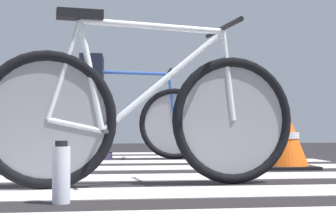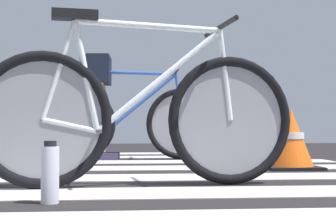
# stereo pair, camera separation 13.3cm
# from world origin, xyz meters

# --- Properties ---
(ground) EXTENTS (18.00, 14.00, 0.02)m
(ground) POSITION_xyz_m (0.00, 0.00, 0.01)
(ground) COLOR black
(crosswalk_markings) EXTENTS (5.40, 5.76, 0.00)m
(crosswalk_markings) POSITION_xyz_m (-0.03, 0.23, 0.02)
(crosswalk_markings) COLOR beige
(crosswalk_markings) RESTS_ON ground
(bicycle_1_of_2) EXTENTS (1.73, 0.52, 0.93)m
(bicycle_1_of_2) POSITION_xyz_m (0.63, -0.65, 0.41)
(bicycle_1_of_2) COLOR black
(bicycle_1_of_2) RESTS_ON ground
(bicycle_2_of_2) EXTENTS (1.74, 0.52, 0.93)m
(bicycle_2_of_2) POSITION_xyz_m (0.61, 1.74, 0.41)
(bicycle_2_of_2) COLOR black
(bicycle_2_of_2) RESTS_ON ground
(cyclist_2_of_2) EXTENTS (0.33, 0.42, 1.04)m
(cyclist_2_of_2) POSITION_xyz_m (0.30, 1.76, 0.69)
(cyclist_2_of_2) COLOR beige
(cyclist_2_of_2) RESTS_ON ground
(water_bottle) EXTENTS (0.08, 0.08, 0.26)m
(water_bottle) POSITION_xyz_m (0.23, -1.21, 0.15)
(water_bottle) COLOR silver
(water_bottle) RESTS_ON ground
(traffic_cone) EXTENTS (0.41, 0.41, 0.47)m
(traffic_cone) POSITION_xyz_m (1.83, 0.45, 0.24)
(traffic_cone) COLOR black
(traffic_cone) RESTS_ON ground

